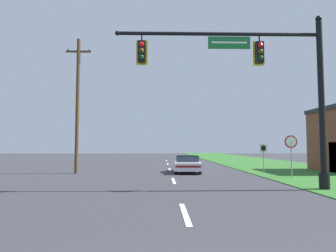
{
  "coord_description": "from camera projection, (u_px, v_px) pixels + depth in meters",
  "views": [
    {
      "loc": [
        -0.65,
        -2.48,
        1.87
      ],
      "look_at": [
        0.0,
        28.31,
        4.0
      ],
      "focal_mm": 32.0,
      "sensor_mm": 36.0,
      "label": 1
    }
  ],
  "objects": [
    {
      "name": "signal_mast",
      "position": [
        271.0,
        83.0,
        13.19
      ],
      "size": [
        9.35,
        0.47,
        7.71
      ],
      "color": "black",
      "rests_on": "grass_verge_right"
    },
    {
      "name": "grass_verge_right",
      "position": [
        264.0,
        164.0,
        32.5
      ],
      "size": [
        10.0,
        110.0,
        0.04
      ],
      "color": "#2D6626",
      "rests_on": "ground"
    },
    {
      "name": "route_sign_post",
      "position": [
        263.0,
        152.0,
        20.31
      ],
      "size": [
        0.55,
        0.06,
        2.03
      ],
      "color": "gray",
      "rests_on": "grass_verge_right"
    },
    {
      "name": "car_ahead",
      "position": [
        187.0,
        164.0,
        21.83
      ],
      "size": [
        2.11,
        4.5,
        1.19
      ],
      "color": "black",
      "rests_on": "ground"
    },
    {
      "name": "utility_pole_near",
      "position": [
        78.0,
        103.0,
        21.23
      ],
      "size": [
        1.8,
        0.26,
        9.6
      ],
      "color": "#4C3823",
      "rests_on": "ground"
    },
    {
      "name": "stop_sign",
      "position": [
        291.0,
        147.0,
        17.85
      ],
      "size": [
        0.76,
        0.07,
        2.5
      ],
      "color": "gray",
      "rests_on": "grass_verge_right"
    },
    {
      "name": "road_center_line",
      "position": [
        170.0,
        170.0,
        24.3
      ],
      "size": [
        0.16,
        34.8,
        0.01
      ],
      "color": "silver",
      "rests_on": "ground"
    }
  ]
}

